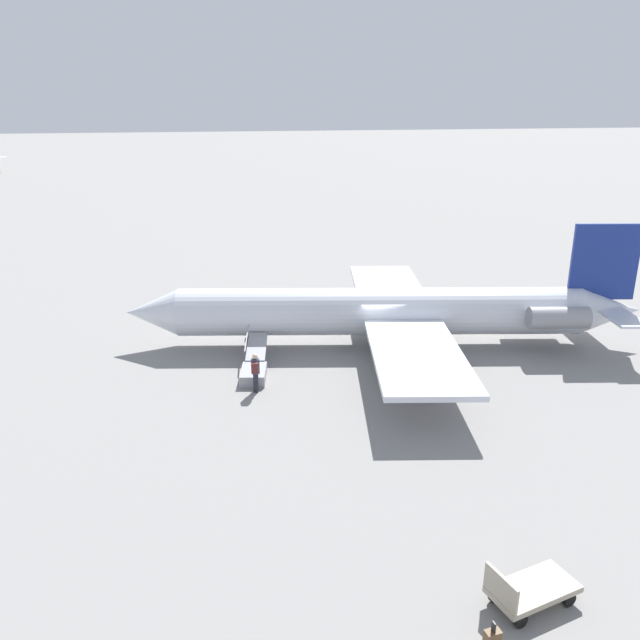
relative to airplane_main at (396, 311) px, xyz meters
The scene contains 5 objects.
ground_plane 2.04m from the airplane_main, 14.39° to the right, with size 600.00×600.00×0.00m, color gray.
airplane_main is the anchor object (origin of this frame).
boarding_stairs 7.98m from the airplane_main, 14.03° to the left, with size 1.97×4.14×1.60m.
passenger 8.63m from the airplane_main, 24.56° to the left, with size 0.41×0.56×1.74m.
luggage_cart 17.70m from the airplane_main, 78.71° to the left, with size 2.36×1.47×1.22m.
Camera 1 is at (10.76, 27.92, 11.55)m, focal length 35.00 mm.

